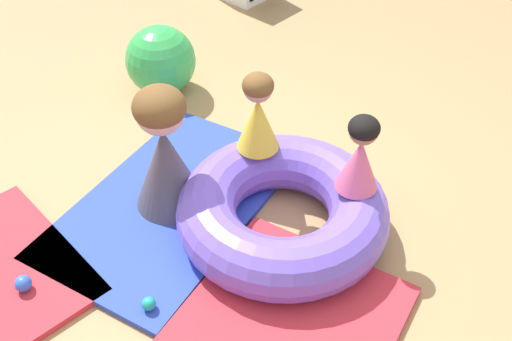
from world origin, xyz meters
The scene contains 9 objects.
ground_plane centered at (0.00, 0.00, 0.00)m, with size 8.00×8.00×0.00m, color tan.
gym_mat_front centered at (-0.32, 0.55, 0.02)m, with size 1.59×0.97×0.04m, color #2D47B7.
inflatable_cushion centered at (-0.04, -0.08, 0.17)m, with size 1.20×1.20×0.34m, color #7056D1.
child_in_pink centered at (0.25, -0.36, 0.56)m, with size 0.32×0.32×0.46m.
child_in_yellow centered at (0.15, 0.27, 0.58)m, with size 0.35×0.35×0.49m.
adult_seated centered at (-0.32, 0.55, 0.43)m, with size 0.54×0.54×0.80m.
play_ball_blue centered at (-1.27, 0.62, 0.08)m, with size 0.09×0.09×0.09m, color blue.
play_ball_teal centered at (-0.92, 0.05, 0.08)m, with size 0.07×0.07×0.07m, color teal.
exercise_ball_large centered at (0.49, 1.54, 0.26)m, with size 0.52×0.52×0.52m, color green.
Camera 1 is at (-1.89, -1.54, 2.52)m, focal length 41.50 mm.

